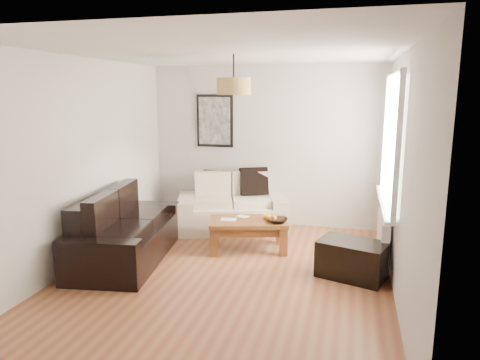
% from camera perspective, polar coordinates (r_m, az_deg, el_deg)
% --- Properties ---
extents(floor, '(4.50, 4.50, 0.00)m').
position_cam_1_polar(floor, '(5.42, -1.62, -12.18)').
color(floor, brown).
rests_on(floor, ground).
extents(ceiling, '(3.80, 4.50, 0.00)m').
position_cam_1_polar(ceiling, '(4.99, -1.79, 16.36)').
color(ceiling, white).
rests_on(ceiling, floor).
extents(wall_back, '(3.80, 0.04, 2.60)m').
position_cam_1_polar(wall_back, '(7.21, 3.28, 4.43)').
color(wall_back, silver).
rests_on(wall_back, floor).
extents(wall_front, '(3.80, 0.04, 2.60)m').
position_cam_1_polar(wall_front, '(3.01, -13.76, -5.61)').
color(wall_front, silver).
rests_on(wall_front, floor).
extents(wall_left, '(0.04, 4.50, 2.60)m').
position_cam_1_polar(wall_left, '(5.86, -19.86, 2.19)').
color(wall_left, silver).
rests_on(wall_left, floor).
extents(wall_right, '(0.04, 4.50, 2.60)m').
position_cam_1_polar(wall_right, '(4.88, 20.27, 0.46)').
color(wall_right, silver).
rests_on(wall_right, floor).
extents(window_bay, '(0.14, 1.90, 1.60)m').
position_cam_1_polar(window_bay, '(5.62, 19.29, 4.96)').
color(window_bay, white).
rests_on(window_bay, wall_right).
extents(radiator, '(0.10, 0.90, 0.52)m').
position_cam_1_polar(radiator, '(5.87, 18.13, -6.93)').
color(radiator, white).
rests_on(radiator, wall_right).
extents(poster, '(0.62, 0.04, 0.87)m').
position_cam_1_polar(poster, '(7.36, -3.29, 7.69)').
color(poster, black).
rests_on(poster, wall_back).
extents(pendant_shade, '(0.40, 0.40, 0.20)m').
position_cam_1_polar(pendant_shade, '(5.26, -0.83, 12.07)').
color(pendant_shade, tan).
rests_on(pendant_shade, ceiling).
extents(loveseat_cream, '(1.90, 1.41, 0.84)m').
position_cam_1_polar(loveseat_cream, '(7.02, -1.04, -3.04)').
color(loveseat_cream, beige).
rests_on(loveseat_cream, floor).
extents(sofa_leather, '(1.22, 2.06, 0.84)m').
position_cam_1_polar(sofa_leather, '(5.95, -14.60, -6.06)').
color(sofa_leather, black).
rests_on(sofa_leather, floor).
extents(coffee_table, '(1.18, 0.84, 0.44)m').
position_cam_1_polar(coffee_table, '(6.13, 1.06, -7.15)').
color(coffee_table, brown).
rests_on(coffee_table, floor).
extents(ottoman, '(0.88, 0.70, 0.44)m').
position_cam_1_polar(ottoman, '(5.44, 14.38, -9.96)').
color(ottoman, black).
rests_on(ottoman, floor).
extents(cushion_left, '(0.39, 0.17, 0.37)m').
position_cam_1_polar(cushion_left, '(7.25, -3.42, -0.20)').
color(cushion_left, black).
rests_on(cushion_left, loveseat_cream).
extents(cushion_right, '(0.46, 0.32, 0.45)m').
position_cam_1_polar(cushion_right, '(7.07, 1.82, -0.18)').
color(cushion_right, black).
rests_on(cushion_right, loveseat_cream).
extents(fruit_bowl, '(0.29, 0.29, 0.06)m').
position_cam_1_polar(fruit_bowl, '(5.95, 5.01, -5.27)').
color(fruit_bowl, black).
rests_on(fruit_bowl, coffee_table).
extents(orange_a, '(0.10, 0.10, 0.08)m').
position_cam_1_polar(orange_a, '(6.07, 3.74, -4.82)').
color(orange_a, orange).
rests_on(orange_a, fruit_bowl).
extents(orange_b, '(0.07, 0.07, 0.07)m').
position_cam_1_polar(orange_b, '(6.04, 4.50, -4.93)').
color(orange_b, orange).
rests_on(orange_b, fruit_bowl).
extents(orange_c, '(0.08, 0.08, 0.07)m').
position_cam_1_polar(orange_c, '(6.09, 3.29, -4.76)').
color(orange_c, '#FF9F15').
rests_on(orange_c, fruit_bowl).
extents(papers, '(0.23, 0.18, 0.01)m').
position_cam_1_polar(papers, '(6.08, -1.51, -5.15)').
color(papers, white).
rests_on(papers, coffee_table).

